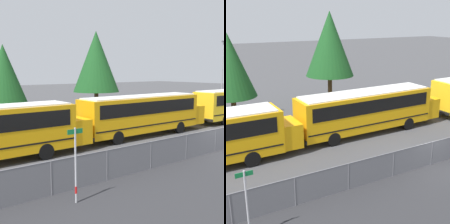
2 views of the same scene
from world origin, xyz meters
The scene contains 7 objects.
ground_plane centered at (0.00, 0.00, 0.00)m, with size 200.00×200.00×0.00m, color #424244.
fence centered at (0.00, 0.00, 0.80)m, with size 78.22×0.07×1.56m.
school_bus_2 centered at (-0.12, 6.72, 1.99)m, with size 12.58×2.53×3.36m.
street_sign centered at (-11.56, -1.28, 1.66)m, with size 0.70×0.09×3.13m.
light_pole centered at (19.89, 12.58, 5.06)m, with size 0.60×0.24×9.33m.
tree_2 centered at (-8.77, 15.10, 4.87)m, with size 4.23×4.23×7.63m.
tree_3 centered at (0.82, 14.99, 6.29)m, with size 4.81×4.81×9.44m.
Camera 1 is at (-17.87, -11.84, 5.40)m, focal length 50.00 mm.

